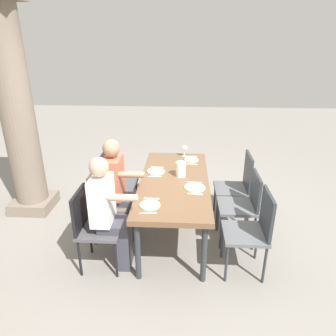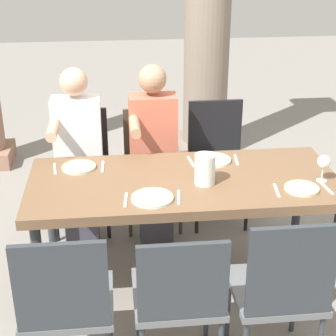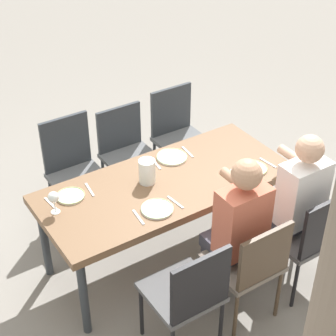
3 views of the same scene
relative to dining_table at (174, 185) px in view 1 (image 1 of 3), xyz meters
The scene contains 25 objects.
ground_plane 0.67m from the dining_table, ahead, with size 16.00×16.00×0.00m, color gray.
dining_table is the anchor object (origin of this frame).
chair_west_north 1.08m from the dining_table, 128.91° to the left, with size 0.44×0.44×0.89m.
chair_west_south 1.08m from the dining_table, 128.82° to the right, with size 0.44×0.44×0.92m.
chair_mid_north 0.85m from the dining_table, 99.02° to the left, with size 0.44×0.44×0.88m.
chair_mid_south 0.85m from the dining_table, 99.01° to the right, with size 0.44×0.44×0.89m.
chair_east_north 0.92m from the dining_table, 66.00° to the left, with size 0.44×0.44×0.92m.
chair_east_south 0.93m from the dining_table, 66.13° to the right, with size 0.44×0.44×0.94m.
diner_woman_green 0.93m from the dining_table, 136.45° to the left, with size 0.35×0.49×1.26m.
diner_man_white 0.66m from the dining_table, 101.78° to the left, with size 0.34×0.49×1.27m.
stone_column_centre 2.25m from the dining_table, 76.73° to the left, with size 0.56×0.56×2.82m.
plate_0 0.69m from the dining_table, 160.78° to the left, with size 0.22×0.22×0.02m.
fork_0 0.83m from the dining_table, 164.21° to the left, with size 0.02×0.17×0.01m, color silver.
spoon_0 0.55m from the dining_table, 155.55° to the left, with size 0.02×0.17×0.01m, color silver.
plate_1 0.33m from the dining_table, 131.31° to the right, with size 0.24×0.24×0.02m.
fork_1 0.44m from the dining_table, 146.30° to the right, with size 0.02×0.17×0.01m, color silver.
spoon_1 0.26m from the dining_table, 104.50° to the right, with size 0.02×0.17×0.01m, color silver.
plate_2 0.34m from the dining_table, 46.91° to the left, with size 0.23×0.23×0.02m.
fork_2 0.27m from the dining_table, 72.22° to the left, with size 0.02×0.17×0.01m, color silver.
spoon_2 0.46m from the dining_table, 32.83° to the left, with size 0.02×0.17×0.01m, color silver.
plate_3 0.70m from the dining_table, 17.97° to the right, with size 0.20×0.20×0.02m.
wine_glass_3 0.85m from the dining_table, ahead, with size 0.08×0.08×0.17m.
fork_3 0.56m from the dining_table, 22.74° to the right, with size 0.02×0.17×0.01m, color silver.
spoon_3 0.85m from the dining_table, 14.82° to the right, with size 0.02×0.17×0.01m, color silver.
water_pitcher 0.20m from the dining_table, 33.42° to the right, with size 0.12×0.12×0.19m.
Camera 1 is at (-3.39, -0.12, 2.31)m, focal length 33.07 mm.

